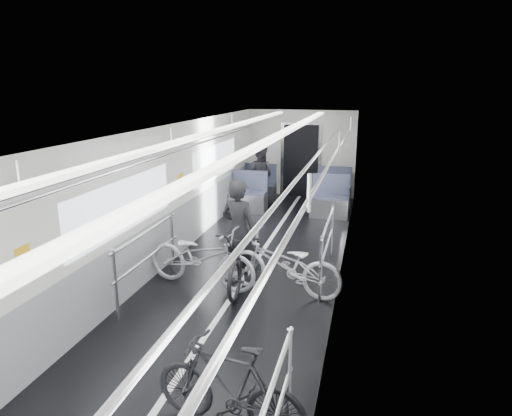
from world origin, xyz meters
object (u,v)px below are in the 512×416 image
at_px(bike_right_near, 229,387).
at_px(bike_left_far, 201,257).
at_px(bike_right_mid, 284,265).
at_px(person_seated, 260,175).
at_px(person_standing, 239,231).
at_px(bike_aisle, 246,255).

bearing_deg(bike_right_near, bike_left_far, -145.92).
distance_m(bike_right_mid, person_seated, 5.45).
xyz_separation_m(bike_left_far, person_standing, (0.51, 0.32, 0.36)).
bearing_deg(bike_right_near, bike_right_mid, -170.02).
xyz_separation_m(bike_right_near, bike_aisle, (-0.68, 3.07, 0.04)).
distance_m(bike_left_far, bike_aisle, 0.69).
height_order(bike_aisle, person_standing, person_standing).
bearing_deg(bike_right_mid, person_seated, -153.87).
height_order(bike_right_near, bike_aisle, bike_aisle).
relative_size(bike_right_near, person_standing, 0.89).
bearing_deg(person_seated, person_standing, 113.45).
relative_size(bike_left_far, person_seated, 1.19).
relative_size(bike_right_near, bike_right_mid, 0.83).
bearing_deg(person_seated, bike_right_mid, 120.98).
relative_size(bike_right_near, bike_aisle, 0.81).
relative_size(bike_right_near, person_seated, 0.96).
xyz_separation_m(bike_right_near, person_standing, (-0.82, 3.17, 0.39)).
xyz_separation_m(bike_aisle, person_standing, (-0.14, 0.10, 0.35)).
distance_m(bike_right_near, person_seated, 8.25).
relative_size(bike_left_far, person_standing, 1.10).
relative_size(bike_left_far, bike_right_mid, 1.03).
xyz_separation_m(bike_right_mid, person_standing, (-0.77, 0.29, 0.37)).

